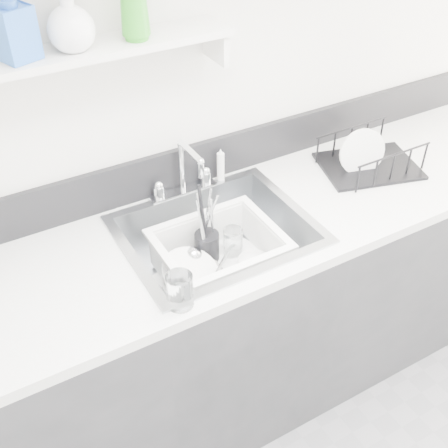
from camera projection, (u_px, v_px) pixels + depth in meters
counter_run at (218, 322)px, 2.18m from camera, size 3.20×0.62×0.92m
backsplash at (177, 169)px, 2.05m from camera, size 3.20×0.02×0.16m
sink at (217, 250)px, 1.95m from camera, size 0.64×0.52×0.20m
faucet at (184, 180)px, 2.03m from camera, size 0.26×0.18×0.23m
side_sprayer at (221, 165)px, 2.09m from camera, size 0.03×0.03×0.14m
wall_shelf at (64, 58)px, 1.55m from camera, size 1.00×0.16×0.12m
wash_tub at (219, 256)px, 1.93m from camera, size 0.50×0.45×0.16m
plate_stack at (193, 277)px, 1.90m from camera, size 0.24×0.24×0.10m
utensil_cup at (207, 244)px, 1.98m from camera, size 0.09×0.09×0.29m
ladle at (211, 263)px, 1.94m from camera, size 0.25×0.25×0.07m
tumbler_in_tub at (233, 241)px, 2.01m from camera, size 0.09×0.09×0.10m
tumbler_counter at (180, 291)px, 1.59m from camera, size 0.10×0.10×0.11m
dish_rack at (371, 153)px, 2.17m from camera, size 0.43×0.37×0.13m
bowl_small at (254, 264)px, 1.97m from camera, size 0.13×0.13×0.04m
soap_bottle_b at (11, 20)px, 1.43m from camera, size 0.12×0.12×0.21m
soap_bottle_c at (70, 20)px, 1.49m from camera, size 0.15×0.15×0.17m
soap_bottle_d at (133, 1)px, 1.54m from camera, size 0.11×0.11×0.22m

